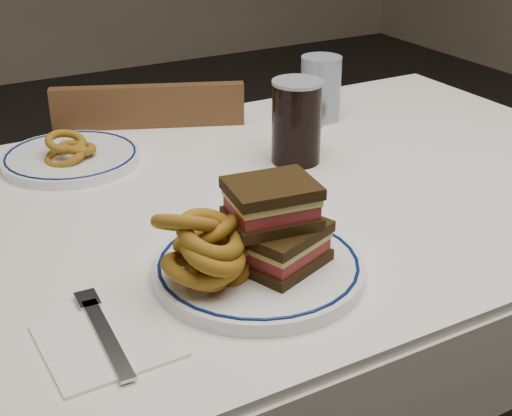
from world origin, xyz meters
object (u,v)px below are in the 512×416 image
chair_far (159,229)px  reuben_sandwich (277,225)px  beer_mug (298,121)px  far_plate (71,157)px  main_plate (258,267)px

chair_far → reuben_sandwich: (-0.11, -0.72, 0.37)m
beer_mug → reuben_sandwich: bearing=-126.0°
reuben_sandwich → beer_mug: 0.40m
chair_far → far_plate: size_ratio=3.39×
beer_mug → far_plate: beer_mug is taller
beer_mug → far_plate: 0.41m
chair_far → beer_mug: 0.56m
reuben_sandwich → beer_mug: beer_mug is taller
beer_mug → main_plate: bearing=-129.4°
main_plate → beer_mug: beer_mug is taller
chair_far → far_plate: chair_far is taller
far_plate → main_plate: bearing=-78.1°
main_plate → far_plate: size_ratio=1.14×
chair_far → reuben_sandwich: size_ratio=6.14×
reuben_sandwich → main_plate: bearing=146.7°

